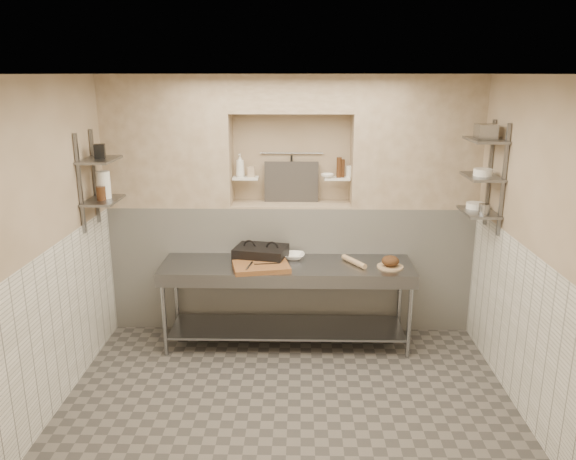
{
  "coord_description": "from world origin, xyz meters",
  "views": [
    {
      "loc": [
        0.09,
        -4.3,
        2.81
      ],
      "look_at": [
        -0.02,
        0.9,
        1.35
      ],
      "focal_mm": 35.0,
      "sensor_mm": 36.0,
      "label": 1
    }
  ],
  "objects_px": {
    "prep_table": "(287,288)",
    "bottle_soap": "(240,165)",
    "cutting_board": "(261,267)",
    "mixing_bowl": "(294,256)",
    "panini_press": "(261,253)",
    "rolling_pin": "(354,262)",
    "jug_left": "(104,185)",
    "bowl_alcove": "(327,176)",
    "bread_loaf": "(390,261)"
  },
  "relations": [
    {
      "from": "prep_table",
      "to": "bottle_soap",
      "type": "relative_size",
      "value": 10.35
    },
    {
      "from": "cutting_board",
      "to": "rolling_pin",
      "type": "height_order",
      "value": "rolling_pin"
    },
    {
      "from": "mixing_bowl",
      "to": "bread_loaf",
      "type": "height_order",
      "value": "bread_loaf"
    },
    {
      "from": "rolling_pin",
      "to": "bottle_soap",
      "type": "bearing_deg",
      "value": 155.71
    },
    {
      "from": "mixing_bowl",
      "to": "prep_table",
      "type": "bearing_deg",
      "value": -109.57
    },
    {
      "from": "cutting_board",
      "to": "rolling_pin",
      "type": "distance_m",
      "value": 0.97
    },
    {
      "from": "rolling_pin",
      "to": "jug_left",
      "type": "height_order",
      "value": "jug_left"
    },
    {
      "from": "prep_table",
      "to": "jug_left",
      "type": "distance_m",
      "value": 2.12
    },
    {
      "from": "mixing_bowl",
      "to": "jug_left",
      "type": "bearing_deg",
      "value": -171.69
    },
    {
      "from": "prep_table",
      "to": "mixing_bowl",
      "type": "distance_m",
      "value": 0.35
    },
    {
      "from": "mixing_bowl",
      "to": "panini_press",
      "type": "bearing_deg",
      "value": -172.97
    },
    {
      "from": "cutting_board",
      "to": "bowl_alcove",
      "type": "bearing_deg",
      "value": 44.79
    },
    {
      "from": "panini_press",
      "to": "mixing_bowl",
      "type": "bearing_deg",
      "value": 19.23
    },
    {
      "from": "rolling_pin",
      "to": "bowl_alcove",
      "type": "distance_m",
      "value": 0.99
    },
    {
      "from": "bowl_alcove",
      "to": "rolling_pin",
      "type": "bearing_deg",
      "value": -62.36
    },
    {
      "from": "rolling_pin",
      "to": "jug_left",
      "type": "relative_size",
      "value": 1.4
    },
    {
      "from": "panini_press",
      "to": "bowl_alcove",
      "type": "bearing_deg",
      "value": 41.04
    },
    {
      "from": "rolling_pin",
      "to": "bottle_soap",
      "type": "xyz_separation_m",
      "value": [
        -1.22,
        0.55,
        0.91
      ]
    },
    {
      "from": "panini_press",
      "to": "rolling_pin",
      "type": "height_order",
      "value": "panini_press"
    },
    {
      "from": "bread_loaf",
      "to": "bowl_alcove",
      "type": "relative_size",
      "value": 1.3
    },
    {
      "from": "cutting_board",
      "to": "jug_left",
      "type": "height_order",
      "value": "jug_left"
    },
    {
      "from": "jug_left",
      "to": "rolling_pin",
      "type": "bearing_deg",
      "value": 2.48
    },
    {
      "from": "rolling_pin",
      "to": "bread_loaf",
      "type": "distance_m",
      "value": 0.37
    },
    {
      "from": "bottle_soap",
      "to": "jug_left",
      "type": "relative_size",
      "value": 0.94
    },
    {
      "from": "bottle_soap",
      "to": "bowl_alcove",
      "type": "relative_size",
      "value": 1.83
    },
    {
      "from": "cutting_board",
      "to": "jug_left",
      "type": "distance_m",
      "value": 1.75
    },
    {
      "from": "mixing_bowl",
      "to": "rolling_pin",
      "type": "distance_m",
      "value": 0.65
    },
    {
      "from": "prep_table",
      "to": "bowl_alcove",
      "type": "distance_m",
      "value": 1.29
    },
    {
      "from": "prep_table",
      "to": "bottle_soap",
      "type": "height_order",
      "value": "bottle_soap"
    },
    {
      "from": "mixing_bowl",
      "to": "bottle_soap",
      "type": "distance_m",
      "value": 1.15
    },
    {
      "from": "prep_table",
      "to": "rolling_pin",
      "type": "relative_size",
      "value": 6.95
    },
    {
      "from": "panini_press",
      "to": "rolling_pin",
      "type": "relative_size",
      "value": 1.6
    },
    {
      "from": "mixing_bowl",
      "to": "rolling_pin",
      "type": "xyz_separation_m",
      "value": [
        0.63,
        -0.17,
        -0.0
      ]
    },
    {
      "from": "cutting_board",
      "to": "bottle_soap",
      "type": "bearing_deg",
      "value": 110.43
    },
    {
      "from": "bottle_soap",
      "to": "bowl_alcove",
      "type": "height_order",
      "value": "bottle_soap"
    },
    {
      "from": "panini_press",
      "to": "cutting_board",
      "type": "xyz_separation_m",
      "value": [
        0.02,
        -0.29,
        -0.05
      ]
    },
    {
      "from": "bottle_soap",
      "to": "bread_loaf",
      "type": "bearing_deg",
      "value": -22.12
    },
    {
      "from": "panini_press",
      "to": "rolling_pin",
      "type": "bearing_deg",
      "value": 5.01
    },
    {
      "from": "cutting_board",
      "to": "bottle_soap",
      "type": "xyz_separation_m",
      "value": [
        -0.27,
        0.72,
        0.91
      ]
    },
    {
      "from": "cutting_board",
      "to": "bottle_soap",
      "type": "relative_size",
      "value": 2.2
    },
    {
      "from": "bottle_soap",
      "to": "cutting_board",
      "type": "bearing_deg",
      "value": -69.57
    },
    {
      "from": "rolling_pin",
      "to": "prep_table",
      "type": "bearing_deg",
      "value": -177.99
    },
    {
      "from": "rolling_pin",
      "to": "jug_left",
      "type": "distance_m",
      "value": 2.63
    },
    {
      "from": "prep_table",
      "to": "bread_loaf",
      "type": "bearing_deg",
      "value": -3.63
    },
    {
      "from": "mixing_bowl",
      "to": "rolling_pin",
      "type": "relative_size",
      "value": 0.63
    },
    {
      "from": "bottle_soap",
      "to": "prep_table",
      "type": "bearing_deg",
      "value": -47.64
    },
    {
      "from": "cutting_board",
      "to": "mixing_bowl",
      "type": "relative_size",
      "value": 2.35
    },
    {
      "from": "mixing_bowl",
      "to": "bread_loaf",
      "type": "xyz_separation_m",
      "value": [
        0.99,
        -0.26,
        0.04
      ]
    },
    {
      "from": "cutting_board",
      "to": "bread_loaf",
      "type": "relative_size",
      "value": 3.1
    },
    {
      "from": "panini_press",
      "to": "rolling_pin",
      "type": "distance_m",
      "value": 0.98
    }
  ]
}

